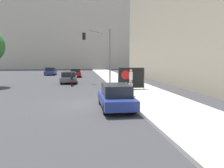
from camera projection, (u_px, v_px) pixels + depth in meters
name	position (u px, v px, depth m)	size (l,w,h in m)	color
ground_plane	(92.00, 105.00, 13.89)	(160.00, 160.00, 0.00)	#38383A
sidewalk_curb	(120.00, 81.00, 29.27)	(4.31, 90.00, 0.17)	#B7B2A8
building_backdrop_far	(77.00, 29.00, 73.57)	(52.00, 12.00, 26.40)	#BCB2A3
building_backdrop_right	(191.00, 16.00, 29.73)	(10.00, 32.00, 17.58)	tan
seated_protester	(130.00, 88.00, 16.07)	(0.98, 0.77, 1.18)	#474C56
jogger_on_sidewalk	(131.00, 79.00, 19.93)	(0.34, 0.34, 1.82)	#756651
pedestrian_behind	(127.00, 79.00, 21.91)	(0.34, 0.34, 1.61)	black
protest_banner	(131.00, 78.00, 20.09)	(2.50, 0.06, 1.97)	slate
traffic_light_pole	(100.00, 47.00, 25.78)	(3.25, 3.02, 6.26)	slate
parked_car_curbside	(116.00, 97.00, 12.70)	(1.75, 4.39, 1.44)	navy
car_on_road_nearest	(69.00, 77.00, 26.96)	(1.88, 4.11, 1.39)	#565B60
car_on_road_midblock	(76.00, 73.00, 36.98)	(1.80, 4.57, 1.41)	maroon
car_on_road_distant	(51.00, 71.00, 41.56)	(1.86, 4.28, 1.45)	navy
motorcycle_on_road	(72.00, 81.00, 24.32)	(0.28, 2.23, 1.35)	maroon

